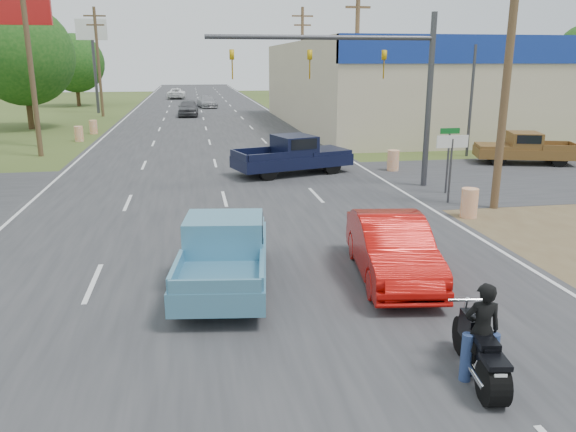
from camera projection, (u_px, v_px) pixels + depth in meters
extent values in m
cube|color=#2D2D30|center=(206.00, 128.00, 44.33)|extent=(15.00, 180.00, 0.02)
cube|color=#2D2D30|center=(222.00, 188.00, 23.43)|extent=(120.00, 10.00, 0.02)
cube|color=#B7A88C|center=(576.00, 83.00, 48.67)|extent=(50.00, 28.00, 6.60)
cylinder|color=#4C3823|center=(508.00, 65.00, 18.90)|extent=(0.28, 0.28, 10.00)
cylinder|color=#4C3823|center=(356.00, 63.00, 36.00)|extent=(0.28, 0.28, 10.00)
cube|color=#4C3823|center=(358.00, 7.00, 35.10)|extent=(1.60, 0.14, 0.14)
cylinder|color=#4C3823|center=(302.00, 63.00, 53.11)|extent=(0.28, 0.28, 10.00)
cube|color=#4C3823|center=(303.00, 16.00, 51.99)|extent=(2.00, 0.14, 0.14)
cube|color=#4C3823|center=(302.00, 25.00, 52.21)|extent=(1.60, 0.14, 0.14)
cylinder|color=#4C3823|center=(30.00, 64.00, 30.06)|extent=(0.28, 0.28, 10.00)
cylinder|color=#4C3823|center=(99.00, 63.00, 52.87)|extent=(0.28, 0.28, 10.00)
cube|color=#4C3823|center=(94.00, 16.00, 51.75)|extent=(2.00, 0.14, 0.14)
cube|color=#4C3823|center=(95.00, 25.00, 51.96)|extent=(1.60, 0.14, 0.14)
cylinder|color=#422D19|center=(29.00, 108.00, 43.61)|extent=(0.44, 0.44, 3.24)
sphere|color=#144112|center=(23.00, 55.00, 42.56)|extent=(7.56, 7.56, 7.56)
cylinder|color=#422D19|center=(78.00, 94.00, 66.35)|extent=(0.44, 0.44, 2.88)
sphere|color=#144112|center=(75.00, 63.00, 65.42)|extent=(6.72, 6.72, 6.72)
cylinder|color=#422D19|center=(364.00, 81.00, 101.03)|extent=(0.44, 0.44, 3.42)
sphere|color=#144112|center=(365.00, 57.00, 99.92)|extent=(7.98, 7.98, 7.98)
cylinder|color=#422D19|center=(10.00, 82.00, 91.22)|extent=(0.44, 0.44, 3.78)
sphere|color=#144112|center=(6.00, 53.00, 89.99)|extent=(8.82, 8.82, 8.82)
cylinder|color=orange|center=(469.00, 203.00, 18.90)|extent=(0.56, 0.56, 1.00)
cylinder|color=orange|center=(393.00, 161.00, 27.04)|extent=(0.56, 0.56, 1.00)
cylinder|color=orange|center=(79.00, 134.00, 37.12)|extent=(0.56, 0.56, 1.00)
cylinder|color=orange|center=(93.00, 127.00, 40.97)|extent=(0.56, 0.56, 1.00)
cylinder|color=#3F3F44|center=(32.00, 72.00, 33.83)|extent=(0.30, 0.30, 9.00)
cube|color=#B21414|center=(24.00, 7.00, 32.85)|extent=(3.00, 0.35, 2.00)
cylinder|color=#3F3F44|center=(95.00, 68.00, 56.64)|extent=(0.30, 0.30, 9.00)
cube|color=white|center=(91.00, 29.00, 55.66)|extent=(3.00, 0.35, 2.00)
cylinder|color=#3F3F44|center=(450.00, 171.00, 20.65)|extent=(0.08, 0.08, 2.40)
cube|color=white|center=(452.00, 142.00, 20.35)|extent=(1.20, 0.05, 0.45)
cylinder|color=#3F3F44|center=(448.00, 164.00, 22.17)|extent=(0.08, 0.08, 2.40)
cube|color=#0C591E|center=(450.00, 131.00, 21.82)|extent=(0.80, 0.04, 0.22)
cylinder|color=#3F3F44|center=(429.00, 102.00, 22.94)|extent=(0.24, 0.24, 7.00)
cylinder|color=#3F3F44|center=(323.00, 37.00, 21.54)|extent=(9.00, 0.18, 0.18)
imported|color=gold|center=(384.00, 50.00, 22.07)|extent=(0.18, 0.40, 1.10)
imported|color=gold|center=(310.00, 50.00, 21.58)|extent=(0.18, 0.40, 1.10)
imported|color=gold|center=(232.00, 49.00, 21.09)|extent=(0.18, 0.40, 1.10)
imported|color=#B40C08|center=(392.00, 249.00, 13.48)|extent=(2.17, 4.74, 1.51)
cylinder|color=black|center=(493.00, 383.00, 8.57)|extent=(0.44, 0.74, 0.70)
cylinder|color=black|center=(461.00, 336.00, 10.06)|extent=(0.23, 0.71, 0.70)
cube|color=black|center=(477.00, 340.00, 9.26)|extent=(0.43, 1.30, 0.32)
cube|color=black|center=(473.00, 321.00, 9.46)|extent=(0.36, 0.62, 0.23)
cube|color=black|center=(485.00, 340.00, 8.91)|extent=(0.40, 0.63, 0.11)
cylinder|color=white|center=(468.00, 300.00, 9.70)|extent=(0.69, 0.16, 0.05)
cube|color=white|center=(501.00, 378.00, 8.28)|extent=(0.19, 0.05, 0.13)
imported|color=black|center=(481.00, 336.00, 9.07)|extent=(0.65, 0.48, 1.63)
cylinder|color=black|center=(198.00, 250.00, 14.55)|extent=(0.39, 0.80, 0.77)
cylinder|color=black|center=(260.00, 249.00, 14.61)|extent=(0.39, 0.80, 0.77)
cylinder|color=black|center=(181.00, 296.00, 11.67)|extent=(0.39, 0.80, 0.77)
cylinder|color=black|center=(259.00, 295.00, 11.73)|extent=(0.39, 0.80, 0.77)
cube|color=teal|center=(225.00, 262.00, 13.08)|extent=(2.56, 5.20, 0.50)
cube|color=teal|center=(229.00, 230.00, 14.44)|extent=(2.06, 2.12, 0.17)
cube|color=teal|center=(224.00, 234.00, 13.01)|extent=(1.95, 1.72, 0.82)
cube|color=black|center=(224.00, 228.00, 12.97)|extent=(1.94, 1.42, 0.43)
cube|color=teal|center=(215.00, 287.00, 10.63)|extent=(1.76, 0.31, 0.29)
cylinder|color=black|center=(313.00, 160.00, 27.73)|extent=(0.89, 0.54, 0.84)
cylinder|color=black|center=(332.00, 165.00, 26.21)|extent=(0.89, 0.54, 0.84)
cylinder|color=black|center=(253.00, 165.00, 26.31)|extent=(0.89, 0.54, 0.84)
cylinder|color=black|center=(268.00, 171.00, 24.80)|extent=(0.89, 0.54, 0.84)
cube|color=black|center=(292.00, 160.00, 26.20)|extent=(5.82, 3.59, 0.54)
cube|color=black|center=(323.00, 151.00, 26.82)|extent=(2.56, 2.51, 0.19)
cube|color=black|center=(294.00, 145.00, 26.06)|extent=(2.13, 2.32, 0.89)
cube|color=black|center=(294.00, 142.00, 26.02)|extent=(1.82, 2.27, 0.47)
cube|color=black|center=(239.00, 156.00, 24.94)|extent=(0.64, 1.87, 0.31)
cylinder|color=black|center=(498.00, 158.00, 28.36)|extent=(0.80, 0.49, 0.75)
cylinder|color=black|center=(491.00, 154.00, 29.87)|extent=(0.80, 0.49, 0.75)
cylinder|color=black|center=(559.00, 160.00, 28.00)|extent=(0.80, 0.49, 0.75)
cylinder|color=black|center=(549.00, 155.00, 29.51)|extent=(0.80, 0.49, 0.75)
cube|color=brown|center=(525.00, 153.00, 28.88)|extent=(5.24, 3.24, 0.49)
cube|color=brown|center=(496.00, 146.00, 28.98)|extent=(2.31, 2.26, 0.17)
cube|color=brown|center=(524.00, 140.00, 28.72)|extent=(1.91, 2.09, 0.80)
cube|color=black|center=(524.00, 137.00, 28.68)|extent=(1.64, 2.04, 0.42)
cube|color=brown|center=(575.00, 146.00, 28.48)|extent=(0.58, 1.68, 0.28)
imported|color=#505054|center=(188.00, 108.00, 54.20)|extent=(2.01, 4.71, 1.59)
imported|color=#9E9EA2|center=(207.00, 102.00, 64.40)|extent=(2.53, 4.82, 1.33)
imported|color=white|center=(177.00, 94.00, 79.89)|extent=(2.56, 5.27, 1.44)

